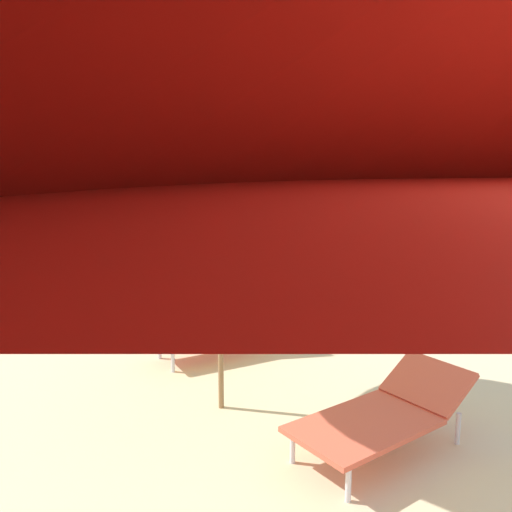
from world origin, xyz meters
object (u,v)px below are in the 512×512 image
lounger_second_shoreside (221,328)px  lounger_second_inland (384,413)px  umbrella_farthest (103,168)px  lounger_farthest_shoreside (135,272)px  umbrella_second (218,116)px

lounger_second_shoreside → lounger_second_inland: (0.51, -2.47, -0.01)m
umbrella_farthest → lounger_farthest_shoreside: size_ratio=1.56×
umbrella_second → umbrella_farthest: 4.28m
lounger_second_shoreside → umbrella_farthest: umbrella_farthest is taller
lounger_second_shoreside → lounger_farthest_shoreside: (-0.37, 3.86, -0.04)m
lounger_second_inland → lounger_farthest_shoreside: bearing=-96.3°
umbrella_second → lounger_farthest_shoreside: bearing=89.4°
lounger_second_inland → umbrella_farthest: (-1.43, 5.40, 1.83)m
umbrella_second → lounger_second_shoreside: 2.64m
umbrella_farthest → lounger_farthest_shoreside: bearing=58.8°
lounger_second_shoreside → lounger_second_inland: size_ratio=0.94×
umbrella_second → lounger_second_inland: 2.72m
umbrella_second → umbrella_farthest: (-0.50, 4.23, -0.44)m
lounger_second_shoreside → lounger_second_inland: 2.52m
lounger_farthest_shoreside → umbrella_farthest: bearing=54.3°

